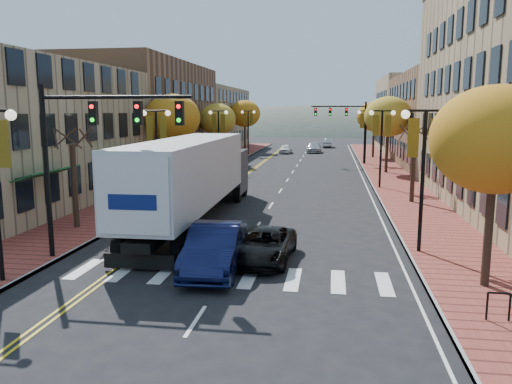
% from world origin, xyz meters
% --- Properties ---
extents(ground, '(200.00, 200.00, 0.00)m').
position_xyz_m(ground, '(0.00, 0.00, 0.00)').
color(ground, black).
rests_on(ground, ground).
extents(sidewalk_left, '(4.00, 85.00, 0.15)m').
position_xyz_m(sidewalk_left, '(-9.00, 32.50, 0.07)').
color(sidewalk_left, brown).
rests_on(sidewalk_left, ground).
extents(sidewalk_right, '(4.00, 85.00, 0.15)m').
position_xyz_m(sidewalk_right, '(9.00, 32.50, 0.07)').
color(sidewalk_right, brown).
rests_on(sidewalk_right, ground).
extents(building_left_mid, '(12.00, 24.00, 11.00)m').
position_xyz_m(building_left_mid, '(-17.00, 36.00, 5.50)').
color(building_left_mid, brown).
rests_on(building_left_mid, ground).
extents(building_left_far, '(12.00, 26.00, 9.50)m').
position_xyz_m(building_left_far, '(-17.00, 61.00, 4.75)').
color(building_left_far, '#9E8966').
rests_on(building_left_far, ground).
extents(building_right_mid, '(15.00, 24.00, 10.00)m').
position_xyz_m(building_right_mid, '(18.50, 42.00, 5.00)').
color(building_right_mid, brown).
rests_on(building_right_mid, ground).
extents(building_right_far, '(15.00, 20.00, 11.00)m').
position_xyz_m(building_right_far, '(18.50, 64.00, 5.50)').
color(building_right_far, '#9E8966').
rests_on(building_right_far, ground).
extents(tree_left_a, '(0.28, 0.28, 4.20)m').
position_xyz_m(tree_left_a, '(-9.00, 8.00, 2.25)').
color(tree_left_a, '#382619').
rests_on(tree_left_a, sidewalk_left).
extents(tree_left_b, '(4.48, 4.48, 7.21)m').
position_xyz_m(tree_left_b, '(-9.00, 24.00, 5.45)').
color(tree_left_b, '#382619').
rests_on(tree_left_b, sidewalk_left).
extents(tree_left_c, '(4.16, 4.16, 6.69)m').
position_xyz_m(tree_left_c, '(-9.00, 40.00, 5.05)').
color(tree_left_c, '#382619').
rests_on(tree_left_c, sidewalk_left).
extents(tree_left_d, '(4.61, 4.61, 7.42)m').
position_xyz_m(tree_left_d, '(-9.00, 58.00, 5.60)').
color(tree_left_d, '#382619').
rests_on(tree_left_d, sidewalk_left).
extents(tree_right_a, '(4.16, 4.16, 6.69)m').
position_xyz_m(tree_right_a, '(9.00, 2.00, 5.05)').
color(tree_right_a, '#382619').
rests_on(tree_right_a, sidewalk_right).
extents(tree_right_b, '(0.28, 0.28, 4.20)m').
position_xyz_m(tree_right_b, '(9.00, 18.00, 2.25)').
color(tree_right_b, '#382619').
rests_on(tree_right_b, sidewalk_right).
extents(tree_right_c, '(4.48, 4.48, 7.21)m').
position_xyz_m(tree_right_c, '(9.00, 34.00, 5.45)').
color(tree_right_c, '#382619').
rests_on(tree_right_c, sidewalk_right).
extents(tree_right_d, '(4.35, 4.35, 7.00)m').
position_xyz_m(tree_right_d, '(9.00, 50.00, 5.29)').
color(tree_right_d, '#382619').
rests_on(tree_right_d, sidewalk_right).
extents(lamp_left_b, '(1.96, 0.36, 6.05)m').
position_xyz_m(lamp_left_b, '(-7.50, 16.00, 4.29)').
color(lamp_left_b, black).
rests_on(lamp_left_b, ground).
extents(lamp_left_c, '(1.96, 0.36, 6.05)m').
position_xyz_m(lamp_left_c, '(-7.50, 34.00, 4.29)').
color(lamp_left_c, black).
rests_on(lamp_left_c, ground).
extents(lamp_left_d, '(1.96, 0.36, 6.05)m').
position_xyz_m(lamp_left_d, '(-7.50, 52.00, 4.29)').
color(lamp_left_d, black).
rests_on(lamp_left_d, ground).
extents(lamp_right_a, '(1.96, 0.36, 6.05)m').
position_xyz_m(lamp_right_a, '(7.50, 6.00, 4.29)').
color(lamp_right_a, black).
rests_on(lamp_right_a, ground).
extents(lamp_right_b, '(1.96, 0.36, 6.05)m').
position_xyz_m(lamp_right_b, '(7.50, 24.00, 4.29)').
color(lamp_right_b, black).
rests_on(lamp_right_b, ground).
extents(lamp_right_c, '(1.96, 0.36, 6.05)m').
position_xyz_m(lamp_right_c, '(7.50, 42.00, 4.29)').
color(lamp_right_c, black).
rests_on(lamp_right_c, ground).
extents(traffic_mast_near, '(6.10, 0.35, 7.00)m').
position_xyz_m(traffic_mast_near, '(-5.48, 3.00, 4.92)').
color(traffic_mast_near, black).
rests_on(traffic_mast_near, ground).
extents(traffic_mast_far, '(6.10, 0.34, 7.00)m').
position_xyz_m(traffic_mast_far, '(5.48, 42.00, 4.92)').
color(traffic_mast_far, black).
rests_on(traffic_mast_far, ground).
extents(semi_truck, '(3.21, 18.32, 4.57)m').
position_xyz_m(semi_truck, '(-3.43, 10.56, 2.67)').
color(semi_truck, black).
rests_on(semi_truck, ground).
extents(navy_sedan, '(2.19, 5.44, 1.76)m').
position_xyz_m(navy_sedan, '(-0.50, 2.60, 0.88)').
color(navy_sedan, '#0D1135').
rests_on(navy_sedan, ground).
extents(black_suv, '(2.40, 4.74, 1.29)m').
position_xyz_m(black_suv, '(1.18, 4.14, 0.64)').
color(black_suv, black).
rests_on(black_suv, ground).
extents(car_far_white, '(1.83, 3.85, 1.27)m').
position_xyz_m(car_far_white, '(-2.71, 55.96, 0.64)').
color(car_far_white, white).
rests_on(car_far_white, ground).
extents(car_far_silver, '(2.14, 5.04, 1.45)m').
position_xyz_m(car_far_silver, '(1.24, 58.01, 0.73)').
color(car_far_silver, '#ADACB4').
rests_on(car_far_silver, ground).
extents(car_far_oncoming, '(1.59, 4.17, 1.36)m').
position_xyz_m(car_far_oncoming, '(3.07, 68.82, 0.68)').
color(car_far_oncoming, '#B2B3BB').
rests_on(car_far_oncoming, ground).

